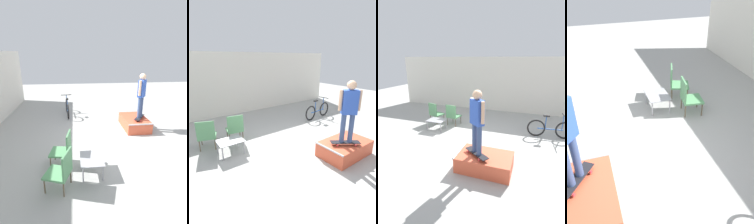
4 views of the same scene
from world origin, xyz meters
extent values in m
plane|color=#A8A8A3|center=(0.00, 0.00, 0.00)|extent=(24.00, 24.00, 0.00)
cube|color=#DB5638|center=(0.96, -0.92, 0.21)|extent=(1.47, 0.93, 0.43)
cylinder|color=#B7B7BC|center=(0.23, -0.92, 0.43)|extent=(0.05, 0.93, 0.05)
cube|color=black|center=(0.77, -1.04, 0.52)|extent=(0.77, 0.62, 0.02)
cylinder|color=red|center=(1.04, -1.09, 0.48)|extent=(0.06, 0.06, 0.05)
cylinder|color=red|center=(0.90, -1.28, 0.48)|extent=(0.06, 0.06, 0.05)
cylinder|color=red|center=(0.63, -0.81, 0.48)|extent=(0.06, 0.06, 0.05)
cylinder|color=red|center=(0.50, -1.00, 0.48)|extent=(0.06, 0.06, 0.05)
cylinder|color=#384C7A|center=(0.68, -0.98, 0.93)|extent=(0.13, 0.13, 0.81)
cylinder|color=#384C7A|center=(0.85, -1.11, 0.93)|extent=(0.13, 0.13, 0.81)
cube|color=#2D51B7|center=(0.77, -1.04, 1.65)|extent=(0.42, 0.39, 0.64)
cylinder|color=#D8A884|center=(0.58, -0.90, 1.70)|extent=(0.09, 0.09, 0.54)
cylinder|color=#D8A884|center=(0.96, -1.19, 1.70)|extent=(0.09, 0.09, 0.54)
sphere|color=#D8A884|center=(0.77, -1.04, 2.09)|extent=(0.24, 0.24, 0.24)
cube|color=#9E9EA3|center=(-1.71, 1.09, 0.42)|extent=(0.73, 0.57, 0.02)
cylinder|color=#9E9EA3|center=(-2.03, 0.86, 0.21)|extent=(0.04, 0.04, 0.41)
cylinder|color=#9E9EA3|center=(-1.40, 0.86, 0.21)|extent=(0.04, 0.04, 0.41)
cylinder|color=#9E9EA3|center=(-2.03, 1.33, 0.21)|extent=(0.04, 0.04, 0.41)
cylinder|color=#9E9EA3|center=(-1.40, 1.33, 0.21)|extent=(0.04, 0.04, 0.41)
cylinder|color=brown|center=(-1.88, 2.03, 0.18)|extent=(0.03, 0.03, 0.36)
cylinder|color=brown|center=(-2.29, 2.17, 0.18)|extent=(0.03, 0.03, 0.36)
cylinder|color=brown|center=(-2.02, 1.62, 0.18)|extent=(0.03, 0.03, 0.36)
cylinder|color=brown|center=(-2.43, 1.76, 0.18)|extent=(0.03, 0.03, 0.36)
cube|color=#569360|center=(-2.16, 1.89, 0.38)|extent=(0.66, 0.66, 0.05)
cube|color=#569360|center=(-2.23, 1.67, 0.68)|extent=(0.51, 0.21, 0.54)
cylinder|color=brown|center=(-1.02, 2.08, 0.18)|extent=(0.03, 0.03, 0.36)
cylinder|color=brown|center=(-1.46, 2.15, 0.18)|extent=(0.03, 0.03, 0.36)
cylinder|color=brown|center=(-1.09, 1.64, 0.18)|extent=(0.03, 0.03, 0.36)
cylinder|color=brown|center=(-1.52, 1.71, 0.18)|extent=(0.03, 0.03, 0.36)
cube|color=#569360|center=(-1.27, 1.89, 0.38)|extent=(0.59, 0.59, 0.05)
cube|color=#569360|center=(-1.31, 1.66, 0.68)|extent=(0.52, 0.12, 0.54)
torus|color=black|center=(3.28, 1.89, 0.34)|extent=(0.68, 0.13, 0.68)
torus|color=black|center=(2.27, 1.79, 0.34)|extent=(0.68, 0.13, 0.68)
cylinder|color=#2856A3|center=(2.77, 1.84, 0.34)|extent=(0.92, 0.14, 0.04)
cylinder|color=#2856A3|center=(2.59, 1.82, 0.58)|extent=(0.04, 0.04, 0.49)
cube|color=black|center=(2.59, 1.82, 0.86)|extent=(0.23, 0.12, 0.06)
cylinder|color=#2856A3|center=(3.18, 1.88, 0.63)|extent=(0.04, 0.04, 0.59)
cylinder|color=black|center=(3.18, 1.88, 0.92)|extent=(0.08, 0.52, 0.03)
camera|label=1|loc=(-5.43, 1.46, 2.91)|focal=28.00mm
camera|label=2|loc=(-3.20, -3.54, 2.75)|focal=28.00mm
camera|label=3|loc=(2.01, -4.96, 2.93)|focal=28.00mm
camera|label=4|loc=(3.84, -0.60, 3.58)|focal=40.00mm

